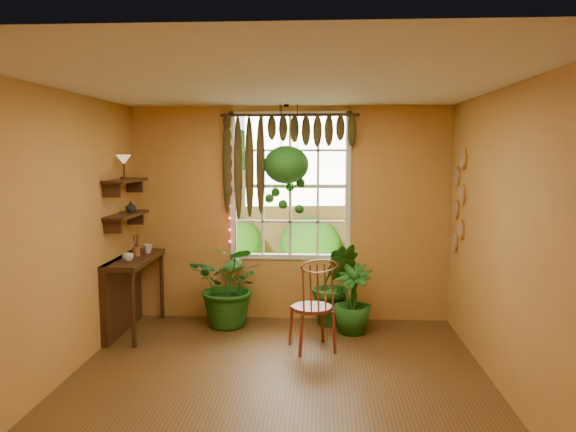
# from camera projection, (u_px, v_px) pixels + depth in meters

# --- Properties ---
(floor) EXTENTS (4.50, 4.50, 0.00)m
(floor) POSITION_uv_depth(u_px,v_px,m) (276.00, 392.00, 5.00)
(floor) COLOR brown
(floor) RESTS_ON ground
(ceiling) EXTENTS (4.50, 4.50, 0.00)m
(ceiling) POSITION_uv_depth(u_px,v_px,m) (275.00, 83.00, 4.69)
(ceiling) COLOR white
(ceiling) RESTS_ON wall_back
(wall_back) EXTENTS (4.00, 0.00, 4.00)m
(wall_back) POSITION_uv_depth(u_px,v_px,m) (290.00, 214.00, 7.08)
(wall_back) COLOR #C28A42
(wall_back) RESTS_ON floor
(wall_left) EXTENTS (0.00, 4.50, 4.50)m
(wall_left) POSITION_uv_depth(u_px,v_px,m) (51.00, 240.00, 4.97)
(wall_left) COLOR #C28A42
(wall_left) RESTS_ON floor
(wall_right) EXTENTS (0.00, 4.50, 4.50)m
(wall_right) POSITION_uv_depth(u_px,v_px,m) (511.00, 245.00, 4.73)
(wall_right) COLOR #C28A42
(wall_right) RESTS_ON floor
(window) EXTENTS (1.52, 0.10, 1.86)m
(window) POSITION_uv_depth(u_px,v_px,m) (290.00, 186.00, 7.07)
(window) COLOR white
(window) RESTS_ON wall_back
(valance_vine) EXTENTS (1.70, 0.12, 1.10)m
(valance_vine) POSITION_uv_depth(u_px,v_px,m) (283.00, 140.00, 6.89)
(valance_vine) COLOR #3D2610
(valance_vine) RESTS_ON window
(string_lights) EXTENTS (0.03, 0.03, 1.54)m
(string_lights) POSITION_uv_depth(u_px,v_px,m) (229.00, 182.00, 7.02)
(string_lights) COLOR #FF2633
(string_lights) RESTS_ON window
(wall_plates) EXTENTS (0.04, 0.32, 1.10)m
(wall_plates) POSITION_uv_depth(u_px,v_px,m) (459.00, 202.00, 6.48)
(wall_plates) COLOR beige
(wall_plates) RESTS_ON wall_right
(counter_ledge) EXTENTS (0.40, 1.20, 0.90)m
(counter_ledge) POSITION_uv_depth(u_px,v_px,m) (126.00, 286.00, 6.64)
(counter_ledge) COLOR #3D2610
(counter_ledge) RESTS_ON floor
(shelf_lower) EXTENTS (0.25, 0.90, 0.04)m
(shelf_lower) POSITION_uv_depth(u_px,v_px,m) (127.00, 215.00, 6.54)
(shelf_lower) COLOR #3D2610
(shelf_lower) RESTS_ON wall_left
(shelf_upper) EXTENTS (0.25, 0.90, 0.04)m
(shelf_upper) POSITION_uv_depth(u_px,v_px,m) (126.00, 181.00, 6.50)
(shelf_upper) COLOR #3D2610
(shelf_upper) RESTS_ON wall_left
(backyard) EXTENTS (14.00, 10.00, 12.00)m
(backyard) POSITION_uv_depth(u_px,v_px,m) (314.00, 193.00, 11.66)
(backyard) COLOR #285016
(backyard) RESTS_ON ground
(windsor_chair) EXTENTS (0.56, 0.58, 1.17)m
(windsor_chair) POSITION_uv_depth(u_px,v_px,m) (313.00, 319.00, 6.02)
(windsor_chair) COLOR brown
(windsor_chair) RESTS_ON floor
(potted_plant_left) EXTENTS (1.11, 1.02, 1.03)m
(potted_plant_left) POSITION_uv_depth(u_px,v_px,m) (231.00, 285.00, 6.83)
(potted_plant_left) COLOR #174813
(potted_plant_left) RESTS_ON floor
(potted_plant_mid) EXTENTS (0.59, 0.49, 1.03)m
(potted_plant_mid) POSITION_uv_depth(u_px,v_px,m) (335.00, 284.00, 6.91)
(potted_plant_mid) COLOR #174813
(potted_plant_mid) RESTS_ON floor
(potted_plant_right) EXTENTS (0.61, 0.61, 0.82)m
(potted_plant_right) POSITION_uv_depth(u_px,v_px,m) (353.00, 299.00, 6.59)
(potted_plant_right) COLOR #174813
(potted_plant_right) RESTS_ON floor
(hanging_basket) EXTENTS (0.55, 0.55, 1.33)m
(hanging_basket) POSITION_uv_depth(u_px,v_px,m) (286.00, 170.00, 6.79)
(hanging_basket) COLOR black
(hanging_basket) RESTS_ON ceiling
(cup_a) EXTENTS (0.15, 0.15, 0.10)m
(cup_a) POSITION_uv_depth(u_px,v_px,m) (128.00, 257.00, 6.32)
(cup_a) COLOR silver
(cup_a) RESTS_ON counter_ledge
(cup_b) EXTENTS (0.14, 0.14, 0.11)m
(cup_b) POSITION_uv_depth(u_px,v_px,m) (148.00, 249.00, 6.84)
(cup_b) COLOR beige
(cup_b) RESTS_ON counter_ledge
(brush_jar) EXTENTS (0.09, 0.09, 0.32)m
(brush_jar) POSITION_uv_depth(u_px,v_px,m) (136.00, 245.00, 6.66)
(brush_jar) COLOR brown
(brush_jar) RESTS_ON counter_ledge
(shelf_vase) EXTENTS (0.14, 0.14, 0.13)m
(shelf_vase) POSITION_uv_depth(u_px,v_px,m) (131.00, 206.00, 6.67)
(shelf_vase) COLOR #B2AD99
(shelf_vase) RESTS_ON shelf_lower
(tiffany_lamp) EXTENTS (0.17, 0.17, 0.28)m
(tiffany_lamp) POSITION_uv_depth(u_px,v_px,m) (124.00, 161.00, 6.39)
(tiffany_lamp) COLOR #543018
(tiffany_lamp) RESTS_ON shelf_upper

